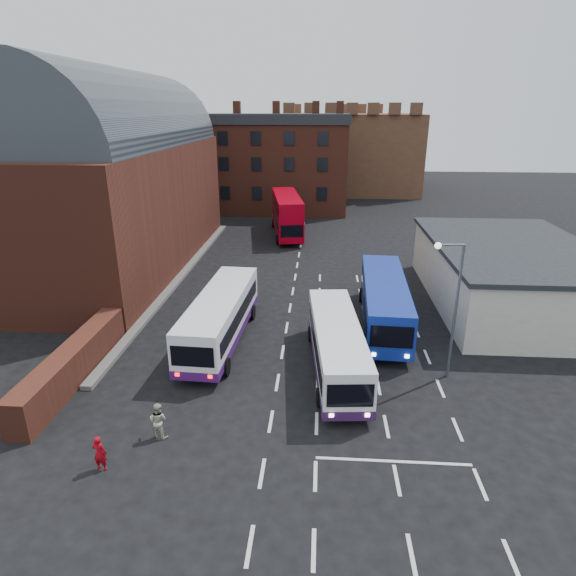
# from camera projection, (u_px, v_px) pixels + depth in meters

# --- Properties ---
(ground) EXTENTS (180.00, 180.00, 0.00)m
(ground) POSITION_uv_depth(u_px,v_px,m) (273.00, 411.00, 21.76)
(ground) COLOR black
(railway_station) EXTENTS (12.00, 28.00, 16.00)m
(railway_station) POSITION_uv_depth(u_px,v_px,m) (110.00, 175.00, 39.71)
(railway_station) COLOR #602B1E
(railway_station) RESTS_ON ground
(forecourt_wall) EXTENTS (1.20, 10.00, 1.80)m
(forecourt_wall) POSITION_uv_depth(u_px,v_px,m) (73.00, 363.00, 23.98)
(forecourt_wall) COLOR #602B1E
(forecourt_wall) RESTS_ON ground
(cream_building) EXTENTS (10.40, 16.40, 4.25)m
(cream_building) POSITION_uv_depth(u_px,v_px,m) (509.00, 274.00, 33.10)
(cream_building) COLOR beige
(cream_building) RESTS_ON ground
(brick_terrace) EXTENTS (22.00, 10.00, 11.00)m
(brick_terrace) POSITION_uv_depth(u_px,v_px,m) (262.00, 168.00, 63.20)
(brick_terrace) COLOR brown
(brick_terrace) RESTS_ON ground
(castle_keep) EXTENTS (22.00, 22.00, 12.00)m
(castle_keep) POSITION_uv_depth(u_px,v_px,m) (347.00, 152.00, 80.92)
(castle_keep) COLOR brown
(castle_keep) RESTS_ON ground
(bus_white_outbound) EXTENTS (3.06, 10.64, 2.87)m
(bus_white_outbound) POSITION_uv_depth(u_px,v_px,m) (220.00, 315.00, 27.67)
(bus_white_outbound) COLOR white
(bus_white_outbound) RESTS_ON ground
(bus_white_inbound) EXTENTS (3.12, 9.97, 2.68)m
(bus_white_inbound) POSITION_uv_depth(u_px,v_px,m) (337.00, 344.00, 24.51)
(bus_white_inbound) COLOR white
(bus_white_inbound) RESTS_ON ground
(bus_blue) EXTENTS (3.18, 11.06, 2.99)m
(bus_blue) POSITION_uv_depth(u_px,v_px,m) (384.00, 300.00, 29.67)
(bus_blue) COLOR #122997
(bus_blue) RESTS_ON ground
(bus_red_double) EXTENTS (4.14, 11.09, 4.34)m
(bus_red_double) POSITION_uv_depth(u_px,v_px,m) (287.00, 214.00, 50.97)
(bus_red_double) COLOR #B00014
(bus_red_double) RESTS_ON ground
(street_lamp) EXTENTS (1.44, 0.33, 7.05)m
(street_lamp) POSITION_uv_depth(u_px,v_px,m) (452.00, 299.00, 23.09)
(street_lamp) COLOR slate
(street_lamp) RESTS_ON ground
(pedestrian_red) EXTENTS (0.56, 0.40, 1.47)m
(pedestrian_red) POSITION_uv_depth(u_px,v_px,m) (100.00, 453.00, 17.99)
(pedestrian_red) COLOR #9C0610
(pedestrian_red) RESTS_ON ground
(pedestrian_beige) EXTENTS (0.89, 0.77, 1.58)m
(pedestrian_beige) POSITION_uv_depth(u_px,v_px,m) (158.00, 420.00, 19.79)
(pedestrian_beige) COLOR #BAB49B
(pedestrian_beige) RESTS_ON ground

